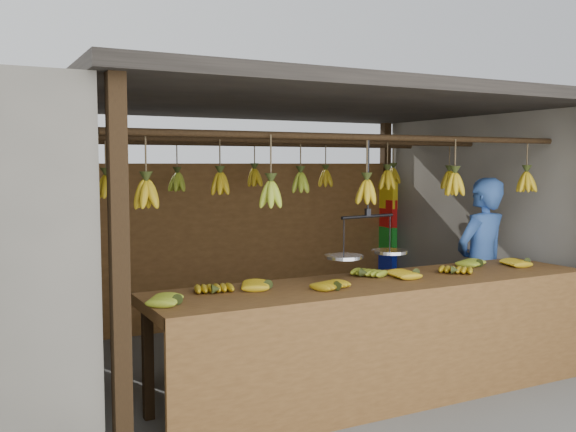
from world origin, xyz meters
TOP-DOWN VIEW (x-y plane):
  - ground at (0.00, 0.00)m, footprint 80.00×80.00m
  - stall at (0.00, 0.33)m, footprint 4.30×3.30m
  - neighbor_right at (3.60, 0.00)m, footprint 3.00×3.00m
  - counter at (0.08, -1.23)m, footprint 3.67×0.84m
  - hanging_bananas at (0.00, -0.00)m, footprint 3.65×2.23m
  - balance_scale at (0.02, -1.00)m, footprint 0.76×0.36m
  - vendor at (1.60, -0.60)m, footprint 0.66×0.48m
  - bag_bundles at (1.94, 1.35)m, footprint 0.08×0.26m

SIDE VIEW (x-z plane):
  - ground at x=0.00m, z-range 0.00..0.00m
  - counter at x=0.08m, z-range 0.23..1.19m
  - vendor at x=1.60m, z-range 0.00..1.67m
  - bag_bundles at x=1.94m, z-range 0.36..1.61m
  - balance_scale at x=0.02m, z-range 0.68..1.60m
  - neighbor_right at x=3.60m, z-range 0.00..2.30m
  - hanging_bananas at x=0.00m, z-range 1.45..1.80m
  - stall at x=0.00m, z-range 0.77..3.17m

